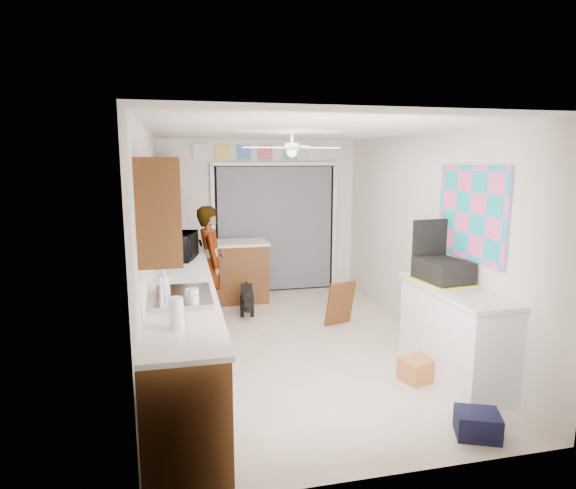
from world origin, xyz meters
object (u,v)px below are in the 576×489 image
soap_bottle (164,284)px  man (211,262)px  navy_crate (477,424)px  cup (192,294)px  dog (247,299)px  paper_towel_roll (176,313)px  suitcase (443,271)px  microwave (178,246)px  cardboard_box (420,369)px

soap_bottle → man: (0.55, 2.21, -0.29)m
navy_crate → man: man is taller
cup → dog: size_ratio=0.22×
paper_towel_roll → dog: (0.95, 3.09, -0.84)m
suitcase → dog: size_ratio=0.94×
navy_crate → suitcase: bearing=73.8°
soap_bottle → cup: (0.24, -0.10, -0.09)m
navy_crate → man: bearing=118.3°
suitcase → navy_crate: (-0.36, -1.24, -0.95)m
soap_bottle → paper_towel_roll: soap_bottle is taller
microwave → paper_towel_roll: bearing=-167.6°
soap_bottle → suitcase: soap_bottle is taller
microwave → navy_crate: 3.93m
paper_towel_roll → microwave: bearing=89.6°
cup → suitcase: size_ratio=0.24×
man → paper_towel_roll: bearing=167.7°
cardboard_box → navy_crate: size_ratio=1.10×
soap_bottle → man: man is taller
cup → navy_crate: 2.62m
suitcase → paper_towel_roll: bearing=-169.5°
microwave → soap_bottle: 1.78m
cup → navy_crate: (2.18, -1.15, -0.89)m
paper_towel_roll → suitcase: size_ratio=0.45×
microwave → cup: bearing=-163.7°
suitcase → cup: bearing=175.3°
man → navy_crate: bearing=-155.7°
suitcase → cardboard_box: suitcase is taller
microwave → dog: microwave is taller
microwave → dog: bearing=-50.2°
navy_crate → dog: dog is taller
soap_bottle → cardboard_box: (2.45, -0.22, -0.96)m
microwave → man: (0.43, 0.44, -0.32)m
cardboard_box → dog: dog is taller
soap_bottle → suitcase: bearing=-0.3°
cup → man: bearing=82.3°
microwave → man: 0.69m
cardboard_box → dog: (-1.40, 2.47, 0.11)m
microwave → man: bearing=-31.8°
suitcase → microwave: bearing=139.3°
cup → dog: (0.81, 2.35, -0.77)m
suitcase → man: bearing=128.3°
navy_crate → man: size_ratio=0.21×
cup → man: (0.31, 2.31, -0.21)m
suitcase → navy_crate: 1.60m
cup → cardboard_box: size_ratio=0.35×
soap_bottle → paper_towel_roll: bearing=-82.9°
cup → cardboard_box: (2.21, -0.12, -0.88)m
man → suitcase: bearing=-139.0°
paper_towel_roll → man: (0.45, 3.05, -0.27)m
dog → cup: bearing=-102.5°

